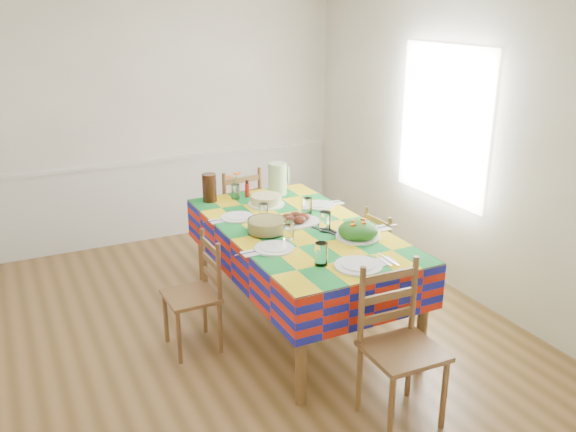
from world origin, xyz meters
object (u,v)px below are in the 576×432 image
object	(u,v)px
dining_table	(299,238)
chair_near	(399,347)
meat_platter	(295,220)
chair_left	(196,295)
chair_far	(237,216)
green_pitcher	(277,179)
tea_pitcher	(209,188)
chair_right	(387,257)

from	to	relation	value
dining_table	chair_near	distance (m)	1.39
meat_platter	chair_left	xyz separation A→B (m)	(-0.89, -0.08, -0.44)
chair_far	chair_left	size ratio (longest dim) A/B	1.13
green_pitcher	dining_table	bearing A→B (deg)	-104.56
dining_table	green_pitcher	bearing A→B (deg)	75.44
green_pitcher	chair_near	size ratio (longest dim) A/B	0.29
tea_pitcher	chair_far	xyz separation A→B (m)	(0.42, 0.43, -0.47)
tea_pitcher	chair_right	bearing A→B (deg)	-36.31
dining_table	chair_right	distance (m)	0.94
tea_pitcher	chair_left	xyz separation A→B (m)	(-0.46, -0.95, -0.53)
dining_table	chair_far	world-z (taller)	chair_far
chair_right	tea_pitcher	bearing A→B (deg)	50.80
tea_pitcher	dining_table	bearing A→B (deg)	-66.41
chair_far	green_pitcher	bearing A→B (deg)	109.21
green_pitcher	chair_near	bearing A→B (deg)	-95.73
chair_left	chair_right	distance (m)	1.75
green_pitcher	tea_pitcher	distance (m)	0.64
tea_pitcher	chair_near	world-z (taller)	tea_pitcher
dining_table	meat_platter	distance (m)	0.15
chair_far	chair_left	bearing A→B (deg)	52.54
meat_platter	green_pitcher	distance (m)	0.83
green_pitcher	tea_pitcher	size ratio (longest dim) A/B	1.17
dining_table	green_pitcher	size ratio (longest dim) A/B	7.36
tea_pitcher	chair_near	bearing A→B (deg)	-79.86
meat_platter	chair_near	world-z (taller)	chair_near
dining_table	chair_near	bearing A→B (deg)	-89.94
tea_pitcher	chair_far	size ratio (longest dim) A/B	0.25
dining_table	green_pitcher	distance (m)	0.94
chair_far	chair_right	xyz separation A→B (m)	(0.87, -1.38, -0.08)
chair_right	chair_near	bearing A→B (deg)	144.52
chair_right	chair_far	bearing A→B (deg)	29.52
chair_far	chair_left	xyz separation A→B (m)	(-0.88, -1.37, -0.06)
green_pitcher	chair_far	bearing A→B (deg)	114.03
chair_near	chair_right	xyz separation A→B (m)	(0.88, 1.37, -0.08)
green_pitcher	chair_left	size ratio (longest dim) A/B	0.33
chair_near	chair_right	bearing A→B (deg)	59.10
meat_platter	chair_left	distance (m)	0.99
dining_table	green_pitcher	xyz separation A→B (m)	(0.23, 0.87, 0.24)
green_pitcher	chair_left	distance (m)	1.51
chair_left	chair_right	bearing A→B (deg)	89.00
chair_right	meat_platter	bearing A→B (deg)	81.58
tea_pitcher	chair_right	world-z (taller)	tea_pitcher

